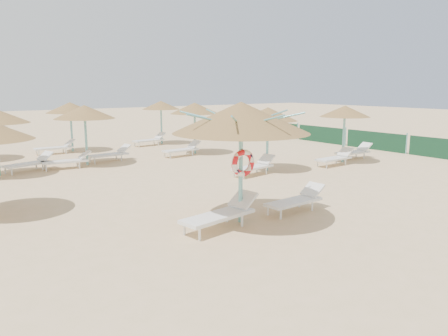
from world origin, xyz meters
TOP-DOWN VIEW (x-y plane):
  - ground at (0.00, 0.00)m, footprint 120.00×120.00m
  - main_palapa at (-0.27, -0.14)m, footprint 3.50×3.50m
  - lounger_main_a at (-0.95, -0.28)m, footprint 2.28×1.02m
  - lounger_main_b at (1.63, -0.29)m, footprint 1.99×0.71m
  - palapa_field at (0.22, 10.09)m, footprint 19.15×13.42m
  - windbreak_fence at (14.00, 9.96)m, footprint 0.08×19.84m

SIDE VIEW (x-z plane):
  - ground at x=0.00m, z-range 0.00..0.00m
  - lounger_main_b at x=1.63m, z-range -0.02..0.70m
  - lounger_main_a at x=-0.95m, z-range -0.02..0.78m
  - windbreak_fence at x=14.00m, z-range -0.05..1.05m
  - palapa_field at x=0.22m, z-range 0.95..3.65m
  - main_palapa at x=-0.27m, z-range 1.16..4.29m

